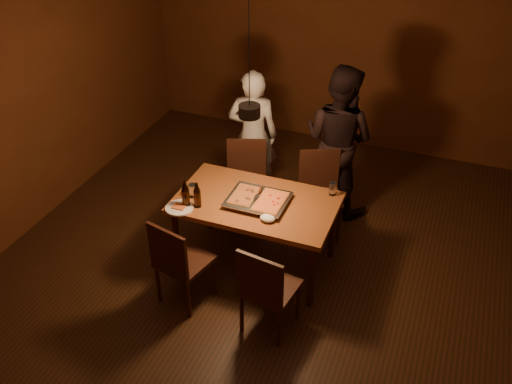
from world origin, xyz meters
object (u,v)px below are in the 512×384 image
(chair_near_left, at_px, (177,257))
(plate_slice, at_px, (179,208))
(chair_far_left, at_px, (246,173))
(beer_bottle_b, at_px, (197,195))
(dining_table, at_px, (256,207))
(chair_far_right, at_px, (320,185))
(chair_near_right, at_px, (266,285))
(diner_white, at_px, (253,135))
(beer_bottle_a, at_px, (185,194))
(pendant_lamp, at_px, (249,110))
(diner_dark, at_px, (338,140))
(pizza_tray, at_px, (258,201))

(chair_near_left, xyz_separation_m, plate_slice, (-0.17, 0.40, 0.22))
(chair_far_left, relative_size, beer_bottle_b, 2.12)
(dining_table, relative_size, chair_far_right, 2.70)
(chair_near_right, relative_size, diner_white, 0.32)
(chair_far_right, bearing_deg, beer_bottle_a, 24.87)
(chair_near_right, xyz_separation_m, beer_bottle_a, (-0.97, 0.50, 0.35))
(chair_far_left, height_order, pendant_lamp, pendant_lamp)
(beer_bottle_a, height_order, diner_dark, diner_dark)
(chair_far_right, distance_m, chair_near_right, 1.61)
(diner_white, bearing_deg, beer_bottle_b, 77.30)
(beer_bottle_a, distance_m, diner_white, 1.50)
(chair_far_right, bearing_deg, pendant_lamp, 44.24)
(chair_near_right, distance_m, pendant_lamp, 1.43)
(chair_far_right, xyz_separation_m, diner_white, (-0.89, 0.38, 0.22))
(dining_table, distance_m, diner_dark, 1.37)
(dining_table, height_order, chair_far_right, chair_far_right)
(chair_far_left, height_order, beer_bottle_b, beer_bottle_b)
(chair_near_right, relative_size, pendant_lamp, 0.44)
(chair_far_left, xyz_separation_m, diner_dark, (0.85, 0.54, 0.30))
(beer_bottle_b, distance_m, diner_dark, 1.80)
(pizza_tray, height_order, beer_bottle_a, beer_bottle_a)
(diner_white, height_order, pendant_lamp, pendant_lamp)
(beer_bottle_a, relative_size, plate_slice, 1.06)
(dining_table, xyz_separation_m, plate_slice, (-0.61, -0.37, 0.08))
(plate_slice, distance_m, diner_dark, 1.96)
(beer_bottle_b, bearing_deg, chair_near_right, -31.81)
(chair_near_left, distance_m, diner_white, 1.96)
(beer_bottle_b, distance_m, diner_white, 1.46)
(chair_near_right, bearing_deg, pendant_lamp, 130.01)
(dining_table, height_order, plate_slice, plate_slice)
(diner_dark, height_order, pendant_lamp, pendant_lamp)
(beer_bottle_a, bearing_deg, plate_slice, -125.16)
(diner_white, bearing_deg, pizza_tray, 99.54)
(chair_near_left, relative_size, beer_bottle_b, 2.00)
(chair_far_left, height_order, pizza_tray, chair_far_left)
(chair_near_right, height_order, diner_white, diner_white)
(chair_near_left, bearing_deg, chair_far_left, 102.04)
(chair_near_left, bearing_deg, pendant_lamp, 66.23)
(pendant_lamp, bearing_deg, dining_table, 93.58)
(beer_bottle_b, bearing_deg, dining_table, 30.34)
(chair_near_left, distance_m, plate_slice, 0.48)
(chair_near_left, distance_m, pizza_tray, 0.91)
(beer_bottle_b, distance_m, pendant_lamp, 1.01)
(chair_near_left, xyz_separation_m, pizza_tray, (0.47, 0.74, 0.24))
(chair_near_right, height_order, pendant_lamp, pendant_lamp)
(chair_far_left, distance_m, diner_white, 0.51)
(chair_near_right, distance_m, plate_slice, 1.12)
(chair_far_right, relative_size, chair_near_right, 1.14)
(chair_far_left, xyz_separation_m, beer_bottle_b, (-0.07, -1.01, 0.34))
(beer_bottle_b, bearing_deg, chair_near_left, -86.92)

